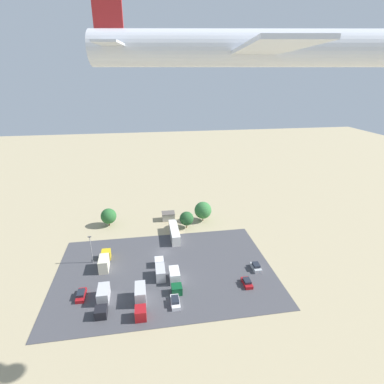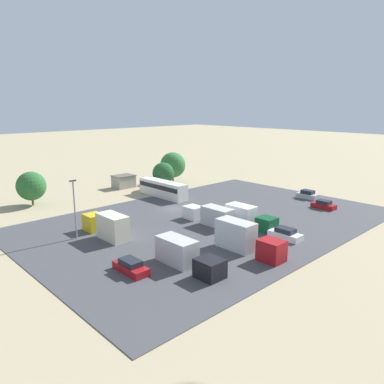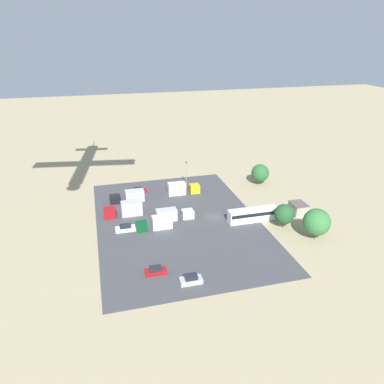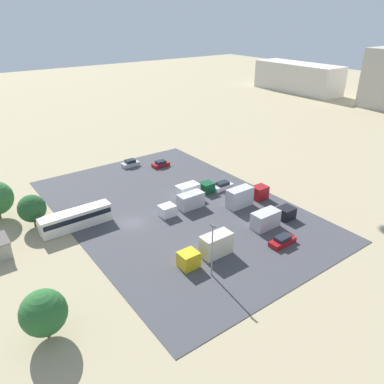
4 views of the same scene
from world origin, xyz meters
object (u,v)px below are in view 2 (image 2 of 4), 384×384
parked_car_2 (131,267)px  parked_truck_1 (245,239)px  shed_building (124,181)px  parked_truck_2 (210,215)px  parked_truck_3 (186,255)px  bus (163,188)px  parked_car_0 (285,234)px  parked_car_3 (324,205)px  parked_truck_4 (248,217)px  parked_car_1 (307,195)px  parked_truck_0 (107,226)px

parked_car_2 → parked_truck_1: (-13.48, 4.82, 1.03)m
shed_building → parked_truck_2: 31.11m
parked_truck_3 → shed_building: bearing=-114.4°
shed_building → parked_truck_1: bearing=76.7°
bus → parked_car_0: 29.86m
parked_car_3 → parked_truck_3: parked_truck_3 is taller
bus → parked_car_0: bearing=84.2°
parked_car_3 → parked_truck_3: (33.68, 1.16, 0.74)m
bus → parked_truck_4: 22.85m
parked_car_3 → bus: bearing=-60.1°
parked_car_1 → parked_car_3: bearing=52.1°
parked_car_0 → parked_car_2: bearing=164.9°
parked_car_2 → parked_truck_1: parked_truck_1 is taller
shed_building → parked_truck_3: size_ratio=0.50×
bus → parked_car_3: bus is taller
parked_truck_0 → parked_truck_1: 18.85m
parked_truck_0 → parked_truck_1: size_ratio=0.95×
bus → parked_truck_1: size_ratio=1.29×
shed_building → parked_car_3: 41.50m
parked_truck_0 → parked_car_3: bearing=-21.0°
shed_building → parked_truck_4: (1.45, 35.26, 0.01)m
parked_car_0 → parked_truck_2: bearing=102.8°
bus → parked_truck_2: size_ratio=1.32×
shed_building → parked_truck_1: 42.50m
bus → parked_truck_3: 32.94m
bus → parked_car_0: bus is taller
parked_truck_0 → parked_car_2: bearing=-109.6°
parked_truck_3 → parked_car_2: bearing=-30.1°
parked_car_2 → parked_truck_1: bearing=-19.7°
parked_car_0 → parked_truck_3: size_ratio=0.50×
parked_car_2 → parked_truck_4: bearing=3.4°
parked_truck_2 → parked_truck_4: parked_truck_4 is taller
bus → parked_car_1: (-19.28, 20.26, -1.00)m
parked_car_2 → parked_truck_3: (-5.23, 3.04, 0.73)m
parked_truck_2 → parked_car_2: bearing=-162.5°
bus → parked_car_2: bearing=45.0°
parked_truck_4 → parked_car_1: bearing=-173.4°
shed_building → parked_truck_2: (4.81, 30.73, -0.02)m
parked_car_0 → parked_truck_2: (2.61, -11.48, 0.66)m
shed_building → parked_car_1: bearing=121.5°
parked_car_2 → parked_car_1: bearing=5.0°
parked_car_0 → parked_truck_3: 16.03m
bus → parked_truck_2: bearing=72.9°
parked_truck_0 → parked_truck_3: bearing=-85.6°
bus → parked_car_1: bearing=133.6°
parked_car_0 → parked_truck_1: 7.66m
parked_car_2 → parked_truck_0: size_ratio=0.52×
parked_car_0 → parked_car_1: parked_car_1 is taller
parked_truck_3 → parked_truck_0: bearing=-85.6°
parked_truck_2 → parked_truck_3: size_ratio=1.00×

